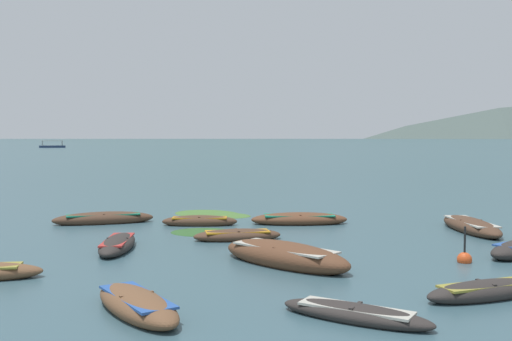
% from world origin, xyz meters
% --- Properties ---
extents(ground_plane, '(6000.00, 6000.00, 0.00)m').
position_xyz_m(ground_plane, '(0.00, 1500.00, 0.00)').
color(ground_plane, '#385660').
extents(mountain_1, '(461.18, 461.18, 189.45)m').
position_xyz_m(mountain_1, '(-848.83, 2000.94, 94.72)').
color(mountain_1, slate).
rests_on(mountain_1, ground).
extents(mountain_2, '(1861.03, 1861.03, 540.96)m').
position_xyz_m(mountain_2, '(-222.77, 2024.68, 270.48)').
color(mountain_2, '#56665B').
rests_on(mountain_2, ground).
extents(mountain_3, '(1675.69, 1675.69, 499.99)m').
position_xyz_m(mountain_3, '(534.64, 1743.24, 250.00)').
color(mountain_3, '#4C5B56').
rests_on(mountain_3, ground).
extents(rowboat_0, '(1.22, 3.52, 0.53)m').
position_xyz_m(rowboat_0, '(-7.47, 13.22, 0.17)').
color(rowboat_0, '#2D2826').
rests_on(rowboat_0, ground).
extents(rowboat_1, '(1.60, 4.59, 0.63)m').
position_xyz_m(rowboat_1, '(5.12, 17.22, 0.20)').
color(rowboat_1, '#4C3323').
rests_on(rowboat_1, ground).
extents(rowboat_2, '(4.09, 1.58, 0.60)m').
position_xyz_m(rowboat_2, '(-1.36, 18.97, 0.19)').
color(rowboat_2, brown).
rests_on(rowboat_2, ground).
extents(rowboat_4, '(4.21, 4.03, 0.82)m').
position_xyz_m(rowboat_4, '(-2.17, 11.12, 0.25)').
color(rowboat_4, brown).
rests_on(rowboat_4, ground).
extents(rowboat_5, '(2.78, 3.35, 0.57)m').
position_xyz_m(rowboat_5, '(-5.32, 6.47, 0.18)').
color(rowboat_5, brown).
rests_on(rowboat_5, ground).
extents(rowboat_6, '(3.25, 2.02, 0.50)m').
position_xyz_m(rowboat_6, '(2.26, 7.79, 0.16)').
color(rowboat_6, '#2D2826').
rests_on(rowboat_6, ground).
extents(rowboat_7, '(4.25, 2.33, 0.61)m').
position_xyz_m(rowboat_7, '(-9.54, 18.92, 0.19)').
color(rowboat_7, '#4C3323').
rests_on(rowboat_7, ground).
extents(rowboat_10, '(3.24, 1.64, 0.48)m').
position_xyz_m(rowboat_10, '(-3.72, 15.10, 0.15)').
color(rowboat_10, '#4C3323').
rests_on(rowboat_10, ground).
extents(rowboat_11, '(3.15, 2.27, 0.40)m').
position_xyz_m(rowboat_11, '(-0.90, 6.10, 0.13)').
color(rowboat_11, '#2D2826').
rests_on(rowboat_11, ground).
extents(rowboat_12, '(3.10, 0.99, 0.52)m').
position_xyz_m(rowboat_12, '(-5.45, 18.46, 0.16)').
color(rowboat_12, '#4C3323').
rests_on(rowboat_12, ground).
extents(ferry_1, '(8.55, 5.09, 2.54)m').
position_xyz_m(ferry_1, '(-73.96, 186.67, 0.45)').
color(ferry_1, navy).
rests_on(ferry_1, ground).
extents(mooring_buoy, '(0.42, 0.42, 1.17)m').
position_xyz_m(mooring_buoy, '(3.01, 11.53, 0.11)').
color(mooring_buoy, '#DB4C1E').
rests_on(mooring_buoy, ground).
extents(weed_patch_1, '(3.22, 3.25, 0.14)m').
position_xyz_m(weed_patch_1, '(-10.47, 20.38, 0.00)').
color(weed_patch_1, '#38662D').
rests_on(weed_patch_1, ground).
extents(weed_patch_2, '(2.66, 2.25, 0.14)m').
position_xyz_m(weed_patch_2, '(-5.09, 16.68, 0.00)').
color(weed_patch_2, '#2D5628').
rests_on(weed_patch_2, ground).
extents(weed_patch_3, '(4.23, 4.05, 0.14)m').
position_xyz_m(weed_patch_3, '(-5.52, 22.05, 0.00)').
color(weed_patch_3, '#477033').
rests_on(weed_patch_3, ground).
extents(weed_patch_5, '(3.23, 2.75, 0.14)m').
position_xyz_m(weed_patch_5, '(-4.79, 21.43, 0.00)').
color(weed_patch_5, '#477033').
rests_on(weed_patch_5, ground).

